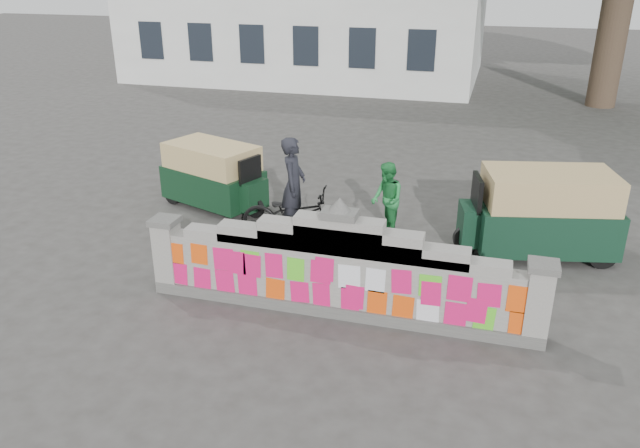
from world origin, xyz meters
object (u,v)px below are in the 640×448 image
object	(u,v)px
cyclist_rider	(294,197)
pedestrian	(387,199)
rickshaw_left	(215,175)
rickshaw_right	(542,212)
cyclist_bike	(294,215)

from	to	relation	value
cyclist_rider	pedestrian	world-z (taller)	cyclist_rider
rickshaw_left	rickshaw_right	xyz separation A→B (m)	(7.11, -0.61, 0.10)
cyclist_bike	cyclist_rider	size ratio (longest dim) A/B	1.12
cyclist_rider	rickshaw_right	bearing A→B (deg)	-85.50
rickshaw_left	cyclist_bike	bearing A→B (deg)	-9.93
cyclist_rider	rickshaw_left	bearing A→B (deg)	54.56
rickshaw_right	cyclist_bike	bearing A→B (deg)	-3.19
pedestrian	cyclist_rider	bearing A→B (deg)	-92.29
cyclist_bike	rickshaw_left	bearing A→B (deg)	54.56
rickshaw_left	pedestrian	bearing A→B (deg)	13.22
cyclist_bike	rickshaw_right	size ratio (longest dim) A/B	0.70
pedestrian	rickshaw_right	size ratio (longest dim) A/B	0.50
pedestrian	rickshaw_right	world-z (taller)	rickshaw_right
cyclist_rider	rickshaw_right	xyz separation A→B (m)	(4.73, 0.79, -0.10)
cyclist_rider	pedestrian	xyz separation A→B (m)	(1.72, 0.87, -0.19)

